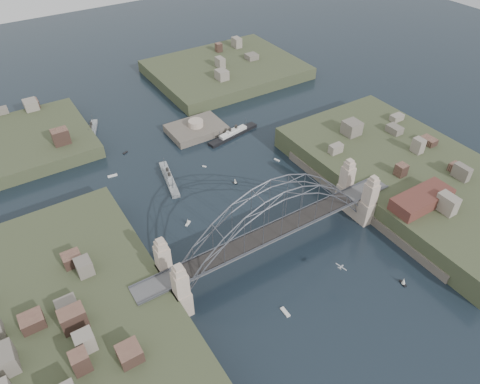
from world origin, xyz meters
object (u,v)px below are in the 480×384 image
ocean_liner (233,134)px  wharf_shed (422,199)px  naval_cruiser_near (169,179)px  fort_island (197,133)px  naval_cruiser_far (92,132)px  bridge (275,221)px

ocean_liner → wharf_shed: bearing=-74.2°
wharf_shed → naval_cruiser_near: size_ratio=0.98×
fort_island → naval_cruiser_near: (-23.12, -23.21, 1.29)m
naval_cruiser_far → wharf_shed: bearing=-57.3°
naval_cruiser_near → naval_cruiser_far: size_ratio=1.17×
bridge → naval_cruiser_far: bearing=104.6°
naval_cruiser_near → naval_cruiser_far: (-12.78, 44.82, 0.00)m
bridge → fort_island: bridge is taller
wharf_shed → naval_cruiser_far: bearing=122.7°
naval_cruiser_near → wharf_shed: bearing=-47.8°
bridge → fort_island: 72.14m
fort_island → naval_cruiser_far: bearing=149.0°
naval_cruiser_near → bridge: bearing=-76.6°
bridge → naval_cruiser_near: (-11.12, 46.79, -11.38)m
wharf_shed → naval_cruiser_far: wharf_shed is taller
bridge → fort_island: (12.00, 70.00, -12.66)m
bridge → wharf_shed: (44.00, -14.00, -2.32)m
bridge → naval_cruiser_far: 95.36m
bridge → wharf_shed: bridge is taller
naval_cruiser_far → ocean_liner: bearing=-34.2°
bridge → naval_cruiser_far: (-23.90, 91.61, -11.38)m
bridge → naval_cruiser_near: bridge is taller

